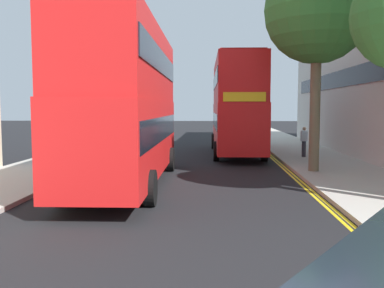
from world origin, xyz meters
TOP-DOWN VIEW (x-y plane):
  - sidewalk_right at (6.50, 16.00)m, footprint 4.00×80.00m
  - sidewalk_left at (-6.50, 16.00)m, footprint 4.00×80.00m
  - kerb_line_outer at (4.40, 14.00)m, footprint 0.10×56.00m
  - kerb_line_inner at (4.24, 14.00)m, footprint 0.10×56.00m
  - double_decker_bus_away at (-2.02, 14.62)m, footprint 2.96×10.85m
  - double_decker_bus_oncoming at (2.36, 25.00)m, footprint 2.98×10.86m
  - pedestrian_far at (5.91, 22.65)m, footprint 0.34×0.22m
  - street_tree_mid at (5.26, 17.48)m, footprint 4.32×4.32m

SIDE VIEW (x-z plane):
  - kerb_line_outer at x=4.40m, z-range 0.00..0.01m
  - kerb_line_inner at x=4.24m, z-range 0.00..0.01m
  - sidewalk_right at x=6.50m, z-range 0.00..0.14m
  - sidewalk_left at x=-6.50m, z-range 0.00..0.14m
  - pedestrian_far at x=5.91m, z-range 0.18..1.80m
  - double_decker_bus_away at x=-2.02m, z-range 0.21..5.85m
  - double_decker_bus_oncoming at x=2.36m, z-range 0.21..5.85m
  - street_tree_mid at x=5.26m, z-range 2.31..11.07m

